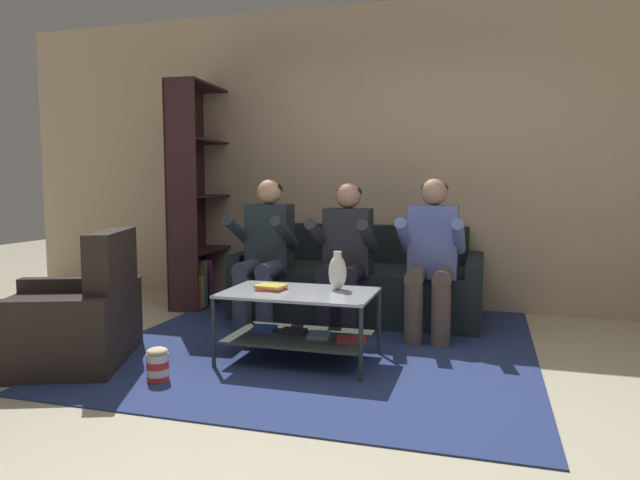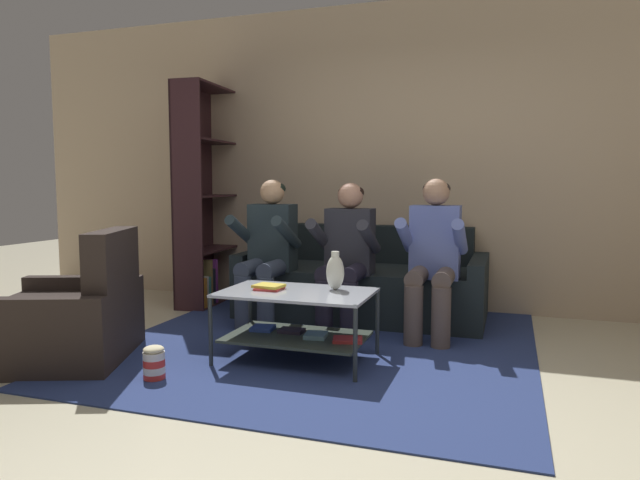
# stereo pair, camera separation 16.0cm
# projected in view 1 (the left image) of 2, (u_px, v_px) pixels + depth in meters

# --- Properties ---
(ground) EXTENTS (16.80, 16.80, 0.00)m
(ground) POSITION_uv_depth(u_px,v_px,m) (343.00, 393.00, 3.26)
(ground) COLOR beige
(back_partition) EXTENTS (8.40, 0.12, 2.90)m
(back_partition) POSITION_uv_depth(u_px,v_px,m) (406.00, 157.00, 5.47)
(back_partition) COLOR #C9AE8F
(back_partition) RESTS_ON ground
(couch) EXTENTS (2.15, 0.96, 0.80)m
(couch) POSITION_uv_depth(u_px,v_px,m) (359.00, 285.00, 5.17)
(couch) COLOR #1D262A
(couch) RESTS_ON ground
(person_seated_left) EXTENTS (0.50, 0.58, 1.23)m
(person_seated_left) POSITION_uv_depth(u_px,v_px,m) (265.00, 246.00, 4.79)
(person_seated_left) COLOR #3A445A
(person_seated_left) RESTS_ON ground
(person_seated_middle) EXTENTS (0.50, 0.58, 1.20)m
(person_seated_middle) POSITION_uv_depth(u_px,v_px,m) (345.00, 250.00, 4.60)
(person_seated_middle) COLOR black
(person_seated_middle) RESTS_ON ground
(person_seated_right) EXTENTS (0.50, 0.58, 1.23)m
(person_seated_right) POSITION_uv_depth(u_px,v_px,m) (432.00, 251.00, 4.40)
(person_seated_right) COLOR brown
(person_seated_right) RESTS_ON ground
(coffee_table) EXTENTS (1.00, 0.62, 0.48)m
(coffee_table) POSITION_uv_depth(u_px,v_px,m) (300.00, 316.00, 3.82)
(coffee_table) COLOR #AEB5C2
(coffee_table) RESTS_ON ground
(area_rug) EXTENTS (3.00, 3.40, 0.01)m
(area_rug) POSITION_uv_depth(u_px,v_px,m) (330.00, 338.00, 4.40)
(area_rug) COLOR navy
(area_rug) RESTS_ON ground
(vase) EXTENTS (0.12, 0.12, 0.26)m
(vase) POSITION_uv_depth(u_px,v_px,m) (337.00, 272.00, 3.85)
(vase) COLOR silver
(vase) RESTS_ON coffee_table
(book_stack) EXTENTS (0.21, 0.18, 0.03)m
(book_stack) POSITION_uv_depth(u_px,v_px,m) (271.00, 287.00, 3.86)
(book_stack) COLOR #D13A37
(book_stack) RESTS_ON coffee_table
(bookshelf) EXTENTS (0.37, 1.00, 2.15)m
(bookshelf) POSITION_uv_depth(u_px,v_px,m) (197.00, 213.00, 5.65)
(bookshelf) COLOR #331B21
(bookshelf) RESTS_ON ground
(armchair) EXTENTS (1.13, 1.17, 0.88)m
(armchair) POSITION_uv_depth(u_px,v_px,m) (68.00, 322.00, 3.80)
(armchair) COLOR #2C2420
(armchair) RESTS_ON ground
(popcorn_tub) EXTENTS (0.13, 0.13, 0.22)m
(popcorn_tub) POSITION_uv_depth(u_px,v_px,m) (158.00, 365.00, 3.43)
(popcorn_tub) COLOR red
(popcorn_tub) RESTS_ON ground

